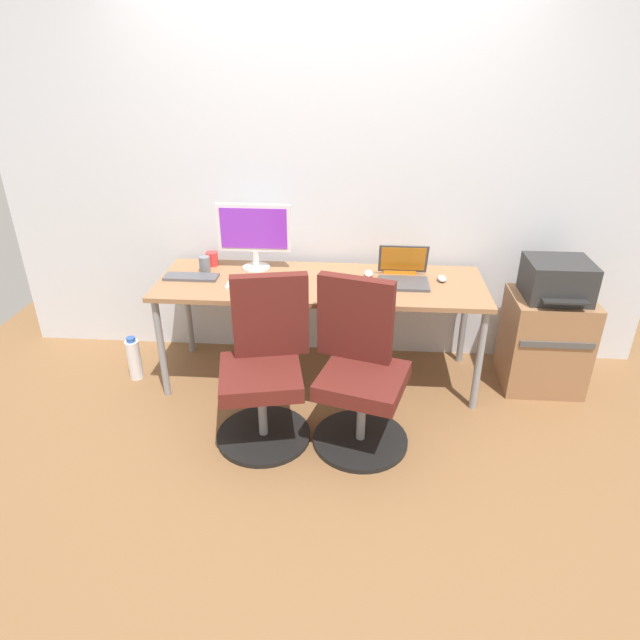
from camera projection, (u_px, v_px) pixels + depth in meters
The scene contains 18 objects.
ground_plane at pixel (321, 376), 3.78m from camera, with size 5.28×5.28×0.00m, color brown.
back_wall at pixel (325, 172), 3.56m from camera, with size 4.40×0.04×2.60m, color silver.
desk at pixel (321, 289), 3.49m from camera, with size 2.05×0.67×0.70m.
office_chair_left at pixel (265, 369), 3.06m from camera, with size 0.54×0.54×0.94m.
office_chair_right at pixel (360, 373), 3.02m from camera, with size 0.54×0.54×0.94m.
side_cabinet at pixel (544, 341), 3.57m from camera, with size 0.49×0.44×0.63m.
printer at pixel (557, 279), 3.37m from camera, with size 0.38×0.40×0.24m.
water_bottle_on_floor at pixel (134, 359), 3.70m from camera, with size 0.09×0.09×0.31m.
desktop_monitor at pixel (254, 232), 3.55m from camera, with size 0.48×0.18×0.43m.
open_laptop at pixel (403, 273), 3.44m from camera, with size 0.31×0.29×0.22m.
keyboard_by_monitor at pixel (254, 285), 3.38m from camera, with size 0.34×0.12×0.02m, color silver.
keyboard_by_laptop at pixel (191, 277), 3.50m from camera, with size 0.34×0.12×0.02m, color #515156.
mouse_by_monitor at pixel (442, 278), 3.46m from camera, with size 0.06×0.10×0.03m, color #B7B7B7.
mouse_by_laptop at pixel (369, 273), 3.54m from camera, with size 0.06×0.10×0.03m, color silver.
coffee_mug at pixel (212, 259), 3.69m from camera, with size 0.08×0.08×0.09m, color red.
pen_cup at pixel (205, 264), 3.58m from camera, with size 0.07×0.07×0.10m, color slate.
phone_near_monitor at pixel (324, 278), 3.50m from camera, with size 0.07×0.14×0.01m, color black.
notebook at pixel (399, 269), 3.62m from camera, with size 0.21×0.15×0.03m, color orange.
Camera 1 is at (0.24, -3.19, 2.04)m, focal length 30.93 mm.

